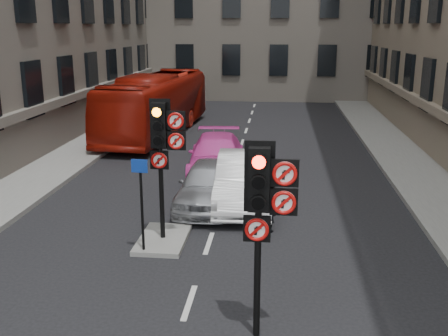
% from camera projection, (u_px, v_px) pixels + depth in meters
% --- Properties ---
extents(pavement_left, '(3.00, 50.00, 0.16)m').
position_uv_depth(pavement_left, '(53.00, 164.00, 20.89)').
color(pavement_left, gray).
rests_on(pavement_left, ground).
extents(pavement_right, '(3.00, 50.00, 0.16)m').
position_uv_depth(pavement_right, '(426.00, 174.00, 19.44)').
color(pavement_right, gray).
rests_on(pavement_right, ground).
extents(centre_island, '(1.20, 2.00, 0.12)m').
position_uv_depth(centre_island, '(163.00, 239.00, 13.58)').
color(centre_island, gray).
rests_on(centre_island, ground).
extents(signal_near, '(0.91, 0.40, 3.58)m').
position_uv_depth(signal_near, '(264.00, 200.00, 8.80)').
color(signal_near, black).
rests_on(signal_near, ground).
extents(signal_far, '(0.91, 0.40, 3.58)m').
position_uv_depth(signal_far, '(163.00, 140.00, 12.86)').
color(signal_far, black).
rests_on(signal_far, centre_island).
extents(car_silver, '(1.86, 4.22, 1.41)m').
position_uv_depth(car_silver, '(209.00, 184.00, 16.08)').
color(car_silver, '#A1A3A8').
rests_on(car_silver, ground).
extents(car_white, '(1.83, 4.84, 1.58)m').
position_uv_depth(car_white, '(245.00, 180.00, 16.26)').
color(car_white, white).
rests_on(car_white, ground).
extents(car_pink, '(2.35, 5.05, 1.43)m').
position_uv_depth(car_pink, '(217.00, 156.00, 19.58)').
color(car_pink, '#E944AF').
rests_on(car_pink, ground).
extents(bus_red, '(3.53, 11.22, 3.07)m').
position_uv_depth(bus_red, '(156.00, 104.00, 26.56)').
color(bus_red, '#99170B').
rests_on(bus_red, ground).
extents(motorcycle, '(0.72, 1.72, 1.00)m').
position_uv_depth(motorcycle, '(250.00, 195.00, 15.72)').
color(motorcycle, black).
rests_on(motorcycle, ground).
extents(motorcyclist, '(0.65, 0.55, 1.53)m').
position_uv_depth(motorcyclist, '(267.00, 204.00, 14.08)').
color(motorcyclist, black).
rests_on(motorcyclist, ground).
extents(info_sign, '(0.39, 0.13, 2.29)m').
position_uv_depth(info_sign, '(141.00, 192.00, 12.42)').
color(info_sign, black).
rests_on(info_sign, centre_island).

